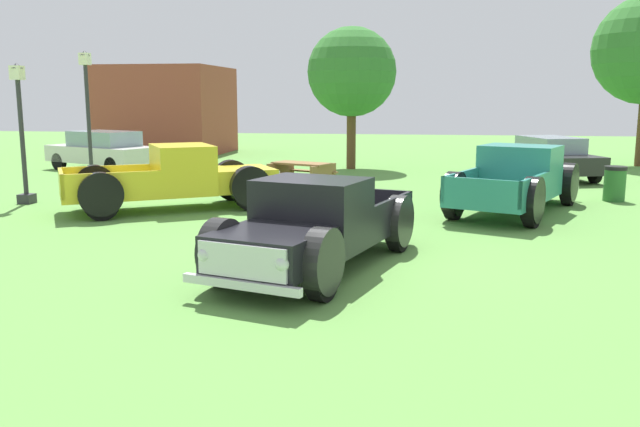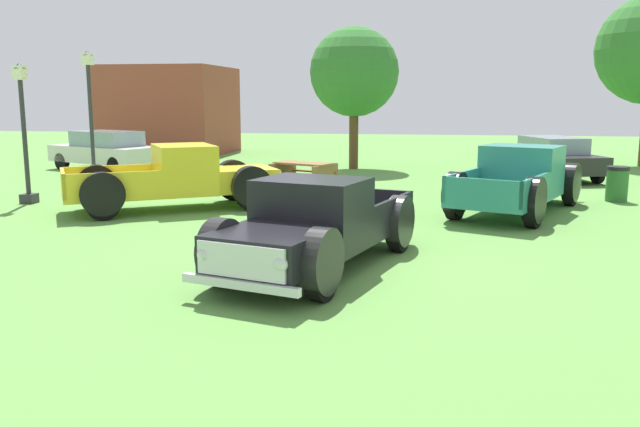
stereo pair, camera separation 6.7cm
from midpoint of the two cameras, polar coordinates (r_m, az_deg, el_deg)
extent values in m
plane|color=#5B9342|center=(11.23, 0.96, -4.31)|extent=(80.00, 80.00, 0.00)
cube|color=black|center=(9.40, -4.20, -3.13)|extent=(1.85, 1.84, 0.54)
cube|color=silver|center=(8.77, -6.65, -4.13)|extent=(1.31, 0.43, 0.45)
sphere|color=silver|center=(8.49, -3.15, -4.37)|extent=(0.20, 0.20, 0.20)
sphere|color=silver|center=(9.11, -9.79, -3.51)|extent=(0.20, 0.20, 0.20)
cube|color=black|center=(10.54, -0.51, -0.04)|extent=(1.94, 1.69, 1.13)
cube|color=#8C9EA8|center=(9.97, -2.03, 0.83)|extent=(1.38, 0.44, 0.50)
cube|color=black|center=(12.13, 2.96, -1.20)|extent=(2.16, 2.45, 0.10)
cube|color=black|center=(11.80, 6.49, 0.02)|extent=(0.65, 2.01, 0.54)
cube|color=black|center=(12.39, -0.37, 0.56)|extent=(0.65, 2.01, 0.54)
cube|color=black|center=(12.99, 4.66, 0.96)|extent=(1.60, 0.54, 0.54)
cylinder|color=black|center=(9.10, 0.38, -5.31)|extent=(0.42, 0.78, 0.75)
cylinder|color=#B7B7BC|center=(9.10, 0.43, -5.32)|extent=(0.31, 0.35, 0.30)
cylinder|color=black|center=(9.05, 0.38, -4.15)|extent=(0.53, 0.98, 0.95)
cylinder|color=black|center=(9.89, -8.36, -4.16)|extent=(0.42, 0.78, 0.75)
cylinder|color=#B7B7BC|center=(9.90, -8.40, -4.16)|extent=(0.31, 0.35, 0.30)
cylinder|color=black|center=(9.85, -8.38, -3.10)|extent=(0.53, 0.98, 0.95)
cylinder|color=black|center=(12.09, 7.03, -1.54)|extent=(0.42, 0.78, 0.75)
cylinder|color=#B7B7BC|center=(12.08, 7.08, -1.55)|extent=(0.31, 0.35, 0.30)
cylinder|color=black|center=(12.05, 7.05, -0.66)|extent=(0.53, 0.98, 0.95)
cylinder|color=black|center=(12.70, -0.06, -0.91)|extent=(0.42, 0.78, 0.75)
cylinder|color=#B7B7BC|center=(12.70, -0.10, -0.91)|extent=(0.31, 0.35, 0.30)
cylinder|color=black|center=(12.66, -0.06, -0.07)|extent=(0.53, 0.98, 0.95)
cube|color=silver|center=(8.82, -6.75, -6.13)|extent=(1.75, 0.60, 0.12)
cube|color=#2D8475|center=(18.48, 18.32, 3.02)|extent=(2.11, 2.10, 0.58)
cube|color=silver|center=(19.27, 18.93, 3.25)|extent=(1.35, 0.63, 0.49)
sphere|color=silver|center=(19.41, 17.08, 3.48)|extent=(0.21, 0.21, 0.21)
sphere|color=silver|center=(19.10, 20.79, 3.17)|extent=(0.21, 0.21, 0.21)
cube|color=#2D8475|center=(17.03, 17.12, 3.60)|extent=(2.17, 1.97, 1.22)
cube|color=#8C9EA8|center=(17.62, 17.73, 4.65)|extent=(1.42, 0.65, 0.54)
cube|color=#2D8475|center=(15.39, 15.18, 0.97)|extent=(2.51, 2.74, 0.11)
cube|color=#2D8475|center=(15.61, 12.29, 2.49)|extent=(0.96, 2.07, 0.58)
cube|color=#2D8475|center=(15.11, 18.28, 1.97)|extent=(0.96, 2.07, 0.58)
cube|color=#2D8475|center=(14.33, 13.94, 1.77)|extent=(1.66, 0.78, 0.58)
cylinder|color=black|center=(18.76, 15.65, 2.35)|extent=(0.53, 0.83, 0.80)
cylinder|color=#B7B7BC|center=(18.76, 15.62, 2.36)|extent=(0.36, 0.40, 0.32)
cylinder|color=black|center=(18.73, 15.68, 2.97)|extent=(0.68, 1.05, 1.02)
cylinder|color=black|center=(18.32, 20.96, 1.89)|extent=(0.53, 0.83, 0.80)
cylinder|color=#B7B7BC|center=(18.32, 20.99, 1.88)|extent=(0.36, 0.40, 0.32)
cylinder|color=black|center=(18.29, 21.00, 2.52)|extent=(0.68, 1.05, 1.02)
cylinder|color=black|center=(15.43, 11.73, 0.94)|extent=(0.53, 0.83, 0.80)
cylinder|color=#B7B7BC|center=(15.44, 11.70, 0.94)|extent=(0.36, 0.40, 0.32)
cylinder|color=black|center=(15.40, 11.76, 1.68)|extent=(0.68, 1.05, 1.02)
cylinder|color=black|center=(14.90, 18.11, 0.33)|extent=(0.53, 0.83, 0.80)
cylinder|color=#B7B7BC|center=(14.90, 18.15, 0.33)|extent=(0.36, 0.40, 0.32)
cylinder|color=black|center=(14.87, 18.16, 1.10)|extent=(0.68, 1.05, 1.02)
cube|color=silver|center=(19.35, 18.91, 2.29)|extent=(1.81, 0.87, 0.13)
cube|color=yellow|center=(17.27, -6.67, 2.99)|extent=(2.19, 2.19, 0.58)
cube|color=silver|center=(17.51, -4.11, 3.13)|extent=(0.81, 1.26, 0.49)
sphere|color=silver|center=(18.10, -4.81, 3.44)|extent=(0.21, 0.21, 0.21)
sphere|color=silver|center=(16.89, -3.50, 2.99)|extent=(0.21, 0.21, 0.21)
cube|color=yellow|center=(16.90, -11.53, 3.79)|extent=(2.09, 2.22, 1.21)
cube|color=#8C9EA8|center=(17.01, -9.42, 4.79)|extent=(0.83, 1.32, 0.53)
cube|color=yellow|center=(16.73, -17.50, 1.55)|extent=(2.81, 2.66, 0.11)
cube|color=yellow|center=(17.52, -17.80, 3.03)|extent=(1.93, 1.23, 0.58)
cube|color=yellow|center=(15.85, -17.29, 2.37)|extent=(1.93, 1.23, 0.58)
cube|color=yellow|center=(16.63, -21.21, 2.48)|extent=(1.00, 1.55, 0.58)
cylinder|color=black|center=(18.16, -7.41, 2.39)|extent=(0.80, 0.62, 0.80)
cylinder|color=#B7B7BC|center=(18.17, -7.42, 2.40)|extent=(0.41, 0.38, 0.32)
cylinder|color=black|center=(18.13, -7.43, 3.03)|extent=(1.02, 0.78, 1.01)
cylinder|color=black|center=(16.47, -5.81, 1.65)|extent=(0.80, 0.62, 0.80)
cylinder|color=#B7B7BC|center=(16.46, -5.80, 1.65)|extent=(0.41, 0.38, 0.32)
cylinder|color=black|center=(16.44, -5.83, 2.35)|extent=(1.02, 0.78, 1.01)
cylinder|color=black|center=(17.59, -18.60, 1.71)|extent=(0.80, 0.62, 0.80)
cylinder|color=#B7B7BC|center=(17.60, -18.60, 1.72)|extent=(0.41, 0.38, 0.32)
cylinder|color=black|center=(17.57, -18.63, 2.37)|extent=(1.02, 0.78, 1.01)
cylinder|color=black|center=(15.84, -18.15, 0.87)|extent=(0.80, 0.62, 0.80)
cylinder|color=#B7B7BC|center=(15.83, -18.15, 0.87)|extent=(0.41, 0.38, 0.32)
cylinder|color=black|center=(15.81, -18.19, 1.60)|extent=(1.02, 0.78, 1.01)
cube|color=silver|center=(17.56, -3.97, 2.07)|extent=(1.10, 1.69, 0.13)
cube|color=black|center=(24.27, 19.63, 4.28)|extent=(2.97, 4.62, 0.58)
cube|color=#7F939E|center=(24.35, 19.55, 5.63)|extent=(2.13, 2.74, 0.54)
cylinder|color=black|center=(23.42, 22.94, 3.17)|extent=(0.38, 0.65, 0.62)
cylinder|color=black|center=(22.65, 19.56, 3.17)|extent=(0.38, 0.65, 0.62)
cylinder|color=black|center=(25.94, 19.62, 3.97)|extent=(0.38, 0.65, 0.62)
cylinder|color=black|center=(25.25, 16.48, 3.99)|extent=(0.38, 0.65, 0.62)
cube|color=silver|center=(26.76, -18.02, 4.93)|extent=(4.89, 3.53, 0.62)
cube|color=#7F939E|center=(26.60, -17.87, 6.19)|extent=(2.95, 2.45, 0.57)
cylinder|color=black|center=(27.52, -21.34, 4.21)|extent=(0.69, 0.46, 0.66)
cylinder|color=black|center=(28.50, -18.65, 4.55)|extent=(0.69, 0.46, 0.66)
cylinder|color=black|center=(25.08, -17.22, 3.95)|extent=(0.69, 0.46, 0.66)
cylinder|color=black|center=(26.16, -14.45, 4.31)|extent=(0.69, 0.46, 0.66)
cube|color=#2D2D33|center=(21.92, -18.81, 2.52)|extent=(0.36, 0.36, 0.25)
cylinder|color=#2D2D33|center=(21.77, -19.08, 7.41)|extent=(0.12, 0.12, 3.50)
cube|color=#F2EACC|center=(21.79, -19.38, 12.48)|extent=(0.28, 0.28, 0.36)
cone|color=#2D2D33|center=(21.80, -19.41, 12.96)|extent=(0.32, 0.32, 0.14)
cube|color=#2D2D33|center=(19.18, -23.74, 1.20)|extent=(0.36, 0.36, 0.25)
cylinder|color=#2D2D33|center=(19.03, -24.08, 6.00)|extent=(0.12, 0.12, 2.97)
cube|color=#F2EACC|center=(19.01, -24.45, 11.01)|extent=(0.28, 0.28, 0.36)
cone|color=#2D2D33|center=(19.02, -24.49, 11.55)|extent=(0.32, 0.32, 0.14)
cube|color=olive|center=(20.60, -1.35, 4.35)|extent=(1.97, 1.44, 0.06)
cube|color=olive|center=(20.14, -2.29, 3.36)|extent=(1.77, 0.96, 0.05)
cube|color=olive|center=(21.13, -0.44, 3.68)|extent=(1.77, 0.96, 0.05)
cube|color=olive|center=(21.09, -3.15, 3.44)|extent=(0.62, 1.32, 0.75)
cube|color=olive|center=(20.21, 0.55, 3.17)|extent=(0.62, 1.32, 0.75)
cylinder|color=#2D6B2D|center=(19.55, 24.38, 2.20)|extent=(0.56, 0.56, 0.85)
cylinder|color=black|center=(19.50, 24.48, 3.58)|extent=(0.59, 0.59, 0.10)
cylinder|color=brown|center=(26.04, 3.00, 6.58)|extent=(0.36, 0.36, 2.46)
sphere|color=#33752D|center=(26.02, 3.05, 12.13)|extent=(3.44, 3.44, 3.44)
cube|color=brown|center=(34.11, -12.69, 8.68)|extent=(5.46, 5.86, 4.27)
camera|label=1|loc=(0.03, -89.82, 0.03)|focal=37.02mm
camera|label=2|loc=(0.03, 90.18, -0.03)|focal=37.02mm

